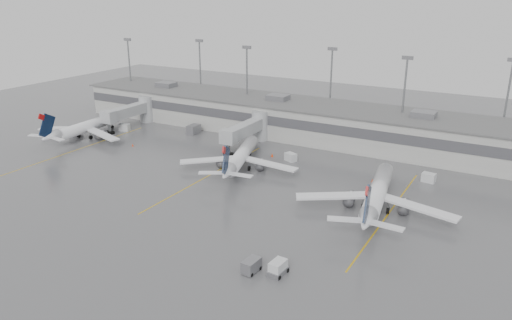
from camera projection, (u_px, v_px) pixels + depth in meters
The scene contains 18 objects.
ground at pixel (215, 252), 68.58m from camera, with size 260.00×260.00×0.00m, color #565759.
terminal at pixel (355, 126), 114.91m from camera, with size 152.00×17.00×9.45m.
light_masts at pixel (365, 88), 117.07m from camera, with size 142.40×8.00×20.60m.
jet_bridge_left at pixel (136, 111), 130.69m from camera, with size 4.00×17.20×7.00m.
jet_bridge_right at pixel (251, 128), 114.44m from camera, with size 4.00×17.20×7.00m.
stand_markings at pixel (290, 193), 88.32m from camera, with size 105.25×40.00×0.01m.
jet_far_left at pixel (85, 127), 119.76m from camera, with size 24.27×27.27×8.82m.
jet_mid_left at pixel (240, 156), 98.99m from camera, with size 22.80×25.97×8.68m.
jet_mid_right at pixel (377, 194), 80.47m from camera, with size 25.62×28.93×9.40m.
baggage_tug at pixel (278, 269), 63.16m from camera, with size 2.06×3.00×1.85m.
baggage_cart at pixel (251, 266), 63.59m from camera, with size 1.75×2.82×1.75m.
gse_uld_a at pixel (124, 127), 126.25m from camera, with size 2.51×1.67×1.78m, color silver.
gse_uld_b at pixel (291, 157), 104.37m from camera, with size 2.38×1.59×1.69m, color silver.
gse_uld_c at pixel (429, 178), 93.09m from camera, with size 2.40×1.60×1.70m, color silver.
gse_loader at pixel (194, 129), 123.71m from camera, with size 2.20×3.51×2.20m, color slate.
cone_a at pixel (133, 145), 114.21m from camera, with size 0.38×0.38×0.60m, color #FF3905.
cone_b at pixel (272, 155), 107.07m from camera, with size 0.48×0.48×0.77m, color #FF3905.
cone_c at pixel (372, 180), 93.17m from camera, with size 0.41×0.41×0.65m, color #FF3905.
Camera 1 is at (34.78, -49.97, 34.52)m, focal length 35.00 mm.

